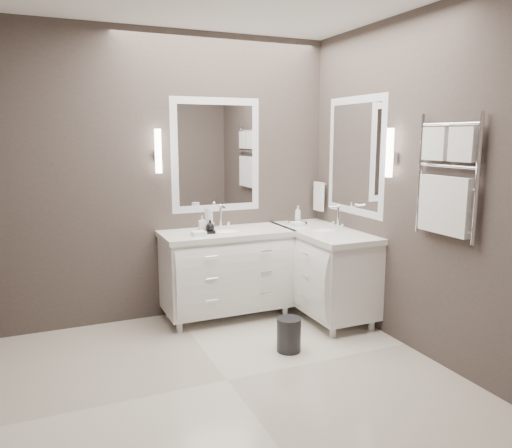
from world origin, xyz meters
name	(u,v)px	position (x,y,z in m)	size (l,w,h in m)	color
floor	(227,381)	(0.00, 0.00, -0.01)	(3.20, 3.00, 0.01)	beige
wall_back	(171,177)	(0.00, 1.50, 1.35)	(3.20, 0.01, 2.70)	#413834
wall_front	(353,234)	(0.00, -1.50, 1.35)	(3.20, 0.01, 2.70)	#413834
wall_right	(414,185)	(1.60, 0.00, 1.35)	(0.01, 3.00, 2.70)	#413834
vanity_back	(227,268)	(0.45, 1.23, 0.49)	(1.24, 0.59, 0.97)	white
vanity_right	(323,267)	(1.33, 0.90, 0.49)	(0.59, 1.24, 0.97)	white
mirror_back	(216,155)	(0.45, 1.49, 1.55)	(0.90, 0.02, 1.10)	white
mirror_right	(355,156)	(1.59, 0.80, 1.55)	(0.02, 0.90, 1.10)	white
sconce_back	(158,152)	(-0.13, 1.43, 1.59)	(0.06, 0.06, 0.40)	white
sconce_right	(390,154)	(1.53, 0.22, 1.59)	(0.06, 0.06, 0.40)	white
towel_bar_corner	(319,196)	(1.54, 1.36, 1.12)	(0.03, 0.22, 0.30)	white
towel_ladder	(446,184)	(1.55, -0.40, 1.39)	(0.06, 0.58, 0.90)	white
waste_bin	(289,335)	(0.64, 0.27, 0.14)	(0.20, 0.20, 0.28)	black
amenity_tray_back	(206,232)	(0.24, 1.19, 0.86)	(0.16, 0.12, 0.02)	black
amenity_tray_right	(298,222)	(1.26, 1.30, 0.86)	(0.12, 0.16, 0.02)	black
water_bottle	(209,220)	(0.29, 1.27, 0.96)	(0.08, 0.08, 0.22)	silver
soap_bottle_a	(202,223)	(0.21, 1.21, 0.94)	(0.06, 0.06, 0.14)	white
soap_bottle_b	(210,225)	(0.27, 1.16, 0.93)	(0.08, 0.08, 0.10)	black
soap_bottle_c	(298,214)	(1.26, 1.30, 0.95)	(0.06, 0.06, 0.16)	white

